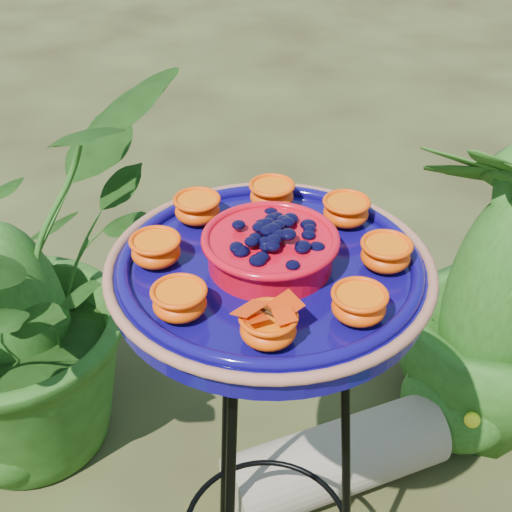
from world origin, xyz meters
name	(u,v)px	position (x,y,z in m)	size (l,w,h in m)	color
tripod_stand	(268,448)	(-0.04, 0.02, 0.57)	(0.45, 0.45, 0.94)	black
feeder_dish	(270,266)	(-0.04, 0.02, 0.98)	(0.63, 0.63, 0.11)	#0D0753
driftwood_log	(336,460)	(0.21, 0.34, 0.10)	(0.20, 0.20, 0.59)	gray
shrub_back_left	(6,284)	(-0.60, 0.70, 0.51)	(0.91, 0.79, 1.01)	#204312
shrub_back_right	(501,290)	(0.68, 0.53, 0.46)	(0.51, 0.51, 0.92)	#204312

